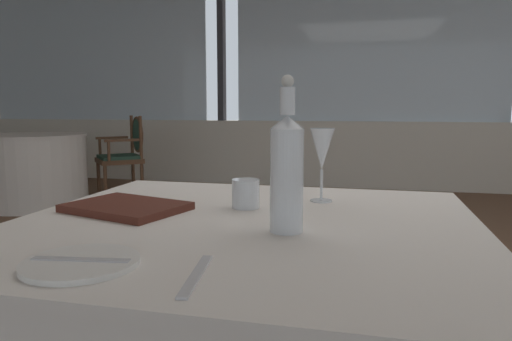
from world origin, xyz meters
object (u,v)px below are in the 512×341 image
Objects in this scene: wine_glass at (322,151)px; menu_book at (126,207)px; water_bottle at (287,170)px; side_plate at (81,263)px; water_tumbler at (246,194)px; dining_chair_1_1 at (127,150)px.

menu_book is (-0.50, -0.25, -0.14)m from wine_glass.
water_bottle is 0.48m from menu_book.
water_bottle reaches higher than side_plate.
wine_glass is at bearing 35.44° from water_tumbler.
water_bottle is at bearing 3.03° from menu_book.
water_bottle is 4.35× the size of water_tumbler.
water_tumbler reaches higher than side_plate.
water_tumbler is at bearing 36.66° from menu_book.
side_plate is at bearing 75.89° from dining_chair_1_1.
water_bottle is (0.31, 0.31, 0.13)m from side_plate.
water_tumbler reaches higher than menu_book.
wine_glass is at bearing 83.26° from water_bottle.
side_plate is 0.55m from water_tumbler.
water_bottle is at bearing 44.83° from side_plate.
wine_glass reaches higher than menu_book.
dining_chair_1_1 is (-2.35, 3.60, -0.25)m from water_tumbler.
wine_glass reaches higher than dining_chair_1_1.
water_bottle reaches higher than dining_chair_1_1.
water_tumbler is at bearing 124.62° from water_bottle.
menu_book is (-0.45, 0.11, -0.13)m from water_bottle.
side_plate is 0.77m from wine_glass.
menu_book is at bearing -153.33° from wine_glass.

